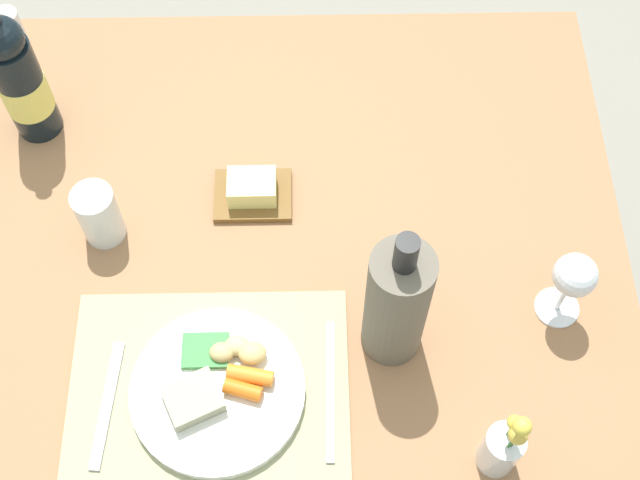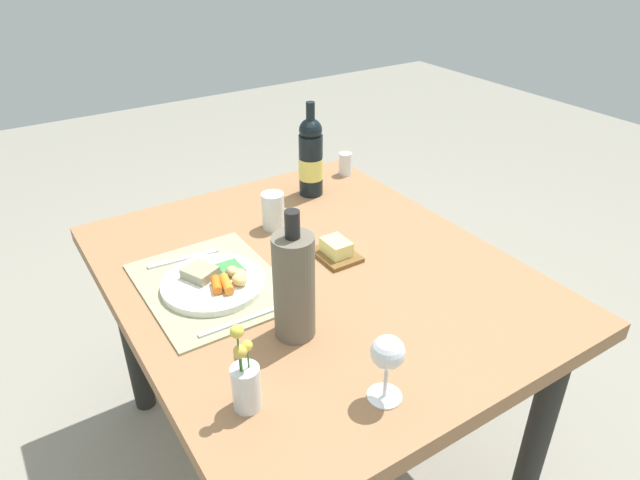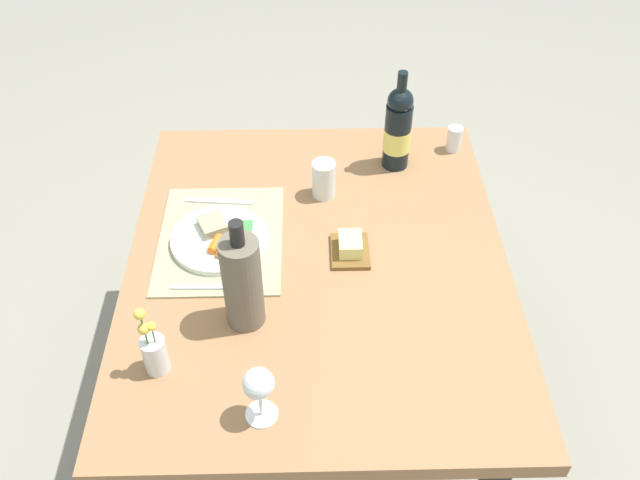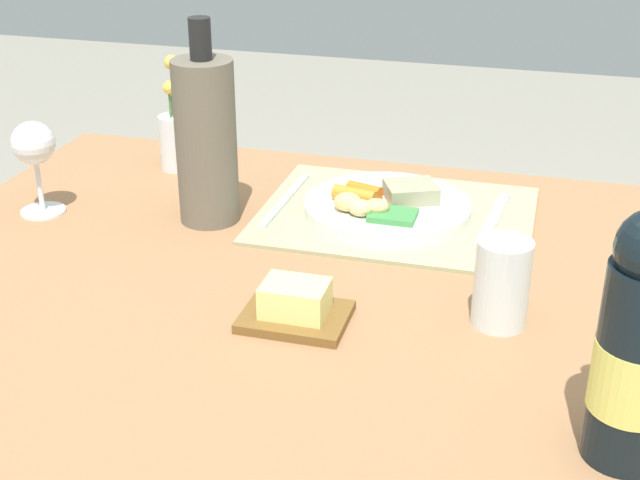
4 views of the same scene
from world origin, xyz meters
name	(u,v)px [view 2 (image 2 of 4)]	position (x,y,z in m)	size (l,w,h in m)	color
ground_plane	(315,449)	(0.00, 0.00, 0.00)	(8.00, 8.00, 0.00)	gray
dining_table	(314,297)	(0.00, 0.00, 0.62)	(1.19, 0.99, 0.71)	#9B6D47
placemat	(211,284)	(-0.08, -0.26, 0.71)	(0.42, 0.33, 0.01)	tan
dinner_plate	(214,282)	(-0.06, -0.26, 0.73)	(0.26, 0.26, 0.05)	white
fork	(184,258)	(-0.23, -0.28, 0.72)	(0.02, 0.20, 0.01)	silver
knife	(243,320)	(0.10, -0.26, 0.72)	(0.01, 0.22, 0.01)	silver
salt_shaker	(345,164)	(-0.47, 0.43, 0.75)	(0.05, 0.05, 0.08)	white
water_tumbler	(273,213)	(-0.26, 0.02, 0.76)	(0.07, 0.07, 0.11)	silver
wine_bottle	(311,158)	(-0.40, 0.24, 0.84)	(0.08, 0.08, 0.31)	black
wine_glass	(388,355)	(0.46, -0.13, 0.82)	(0.07, 0.07, 0.15)	white
butter_dish	(336,251)	(-0.02, 0.09, 0.73)	(0.13, 0.10, 0.05)	brown
cooler_bottle	(294,286)	(0.20, -0.17, 0.84)	(0.09, 0.09, 0.31)	#675E4F
flower_vase	(246,382)	(0.34, -0.36, 0.77)	(0.06, 0.06, 0.20)	silver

